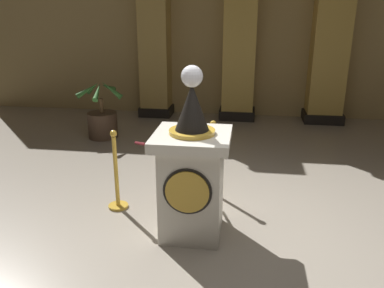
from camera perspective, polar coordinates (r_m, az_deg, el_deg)
The scene contains 10 objects.
ground_plane at distance 4.30m, azimuth 4.12°, elevation -13.49°, with size 12.36×12.36×0.00m, color #9E9384.
back_wall at distance 8.87m, azimuth 7.09°, elevation 16.97°, with size 12.36×0.16×3.99m, color tan.
pedestal_clock at distance 4.07m, azimuth -0.01°, elevation -4.23°, with size 0.77×0.77×1.80m.
stanchion_near at distance 5.10m, azimuth 2.96°, elevation -3.61°, with size 0.24×0.24×0.99m.
stanchion_far at distance 4.82m, azimuth -10.84°, elevation -5.37°, with size 0.24×0.24×0.99m.
velvet_rope at distance 4.76m, azimuth -3.85°, elevation 0.42°, with size 0.86×0.85×0.22m.
column_left at distance 8.80m, azimuth -5.41°, elevation 16.41°, with size 0.74×0.74×3.83m.
column_right at distance 8.71m, azimuth 19.50°, elevation 15.42°, with size 0.84×0.84×3.83m.
column_centre_rear at distance 8.57m, azimuth 7.01°, elevation 16.28°, with size 0.80×0.80×3.83m.
potted_palm_left at distance 7.51m, azimuth -12.85°, elevation 3.39°, with size 0.83×0.86×1.09m.
Camera 1 is at (0.22, -3.61, 2.31)m, focal length 36.86 mm.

